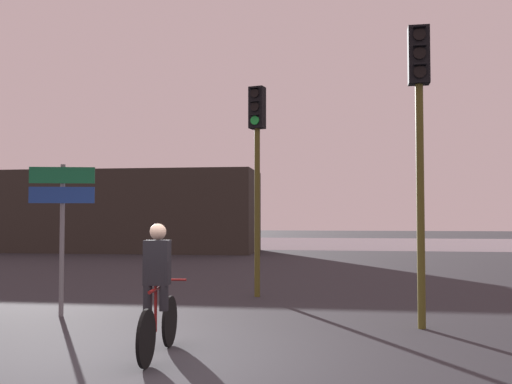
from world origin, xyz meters
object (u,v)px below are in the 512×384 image
traffic_light_center (257,150)px  cyclist (158,290)px  distant_building (101,211)px  direction_sign_post (62,211)px  traffic_light_near_right (419,118)px

traffic_light_center → cyclist: 5.81m
traffic_light_center → cyclist: (-0.48, -5.32, -2.29)m
distant_building → cyclist: bearing=-65.0°
traffic_light_center → direction_sign_post: size_ratio=1.72×
traffic_light_center → cyclist: bearing=99.5°
cyclist → distant_building: bearing=112.9°
traffic_light_near_right → direction_sign_post: traffic_light_near_right is taller
direction_sign_post → cyclist: size_ratio=1.52×
distant_building → cyclist: size_ratio=8.86×
distant_building → direction_sign_post: 18.38m
distant_building → traffic_light_center: (9.65, -14.31, 1.19)m
distant_building → traffic_light_center: bearing=-56.0°
traffic_light_center → traffic_light_near_right: traffic_light_near_right is taller
direction_sign_post → cyclist: (2.51, -2.50, -0.97)m
cyclist → traffic_light_near_right: bearing=31.5°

